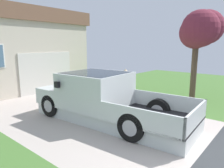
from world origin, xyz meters
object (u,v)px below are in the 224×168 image
(handbag, at_px, (130,108))
(front_yard_tree, at_px, (201,30))
(person_with_hat, at_px, (125,87))
(pickup_truck, at_px, (100,98))

(handbag, xyz_separation_m, front_yard_tree, (3.50, -1.38, 3.12))
(handbag, distance_m, front_yard_tree, 4.89)
(person_with_hat, relative_size, front_yard_tree, 0.40)
(pickup_truck, xyz_separation_m, handbag, (1.34, -0.35, -0.61))
(person_with_hat, bearing_deg, handbag, 111.30)
(person_with_hat, height_order, front_yard_tree, front_yard_tree)
(front_yard_tree, bearing_deg, handbag, 158.52)
(person_with_hat, distance_m, front_yard_tree, 4.52)
(pickup_truck, xyz_separation_m, front_yard_tree, (4.84, -1.73, 2.51))
(front_yard_tree, bearing_deg, person_with_hat, 156.31)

